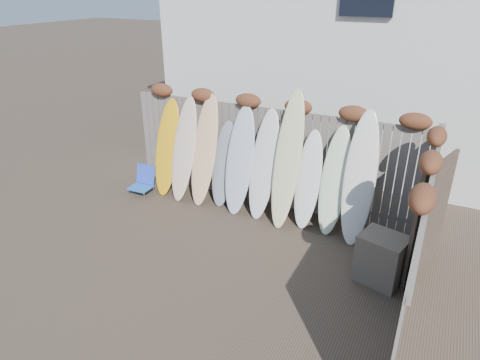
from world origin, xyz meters
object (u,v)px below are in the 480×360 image
at_px(beach_chair, 143,181).
at_px(surfboard_0, 167,148).
at_px(lattice_panel, 430,219).
at_px(wooden_crate, 381,259).

distance_m(beach_chair, surfboard_0, 0.91).
height_order(beach_chair, lattice_panel, lattice_panel).
distance_m(wooden_crate, lattice_panel, 0.92).
bearing_deg(beach_chair, wooden_crate, -9.14).
relative_size(wooden_crate, surfboard_0, 0.37).
xyz_separation_m(beach_chair, lattice_panel, (5.63, -0.33, 0.67)).
bearing_deg(surfboard_0, beach_chair, -142.67).
distance_m(beach_chair, wooden_crate, 5.15).
relative_size(beach_chair, surfboard_0, 0.29).
height_order(beach_chair, surfboard_0, surfboard_0).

